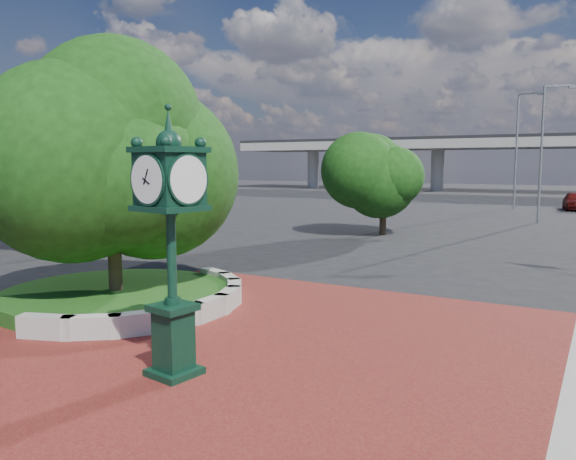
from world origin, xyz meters
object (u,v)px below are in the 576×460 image
at_px(post_clock, 171,233).
at_px(street_lamp_near, 545,143).
at_px(street_lamp_far, 519,142).
at_px(parked_car, 576,201).

bearing_deg(post_clock, street_lamp_near, 84.97).
height_order(street_lamp_near, street_lamp_far, street_lamp_far).
height_order(parked_car, street_lamp_far, street_lamp_far).
relative_size(street_lamp_near, street_lamp_far, 0.91).
relative_size(post_clock, parked_car, 1.05).
xyz_separation_m(street_lamp_near, street_lamp_far, (-3.06, 11.38, 0.51)).
height_order(parked_car, street_lamp_near, street_lamp_near).
bearing_deg(street_lamp_near, post_clock, -95.03).
bearing_deg(parked_car, post_clock, -103.69).
relative_size(parked_car, street_lamp_far, 0.47).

